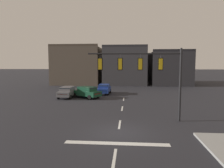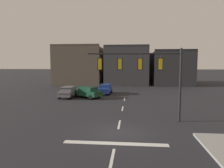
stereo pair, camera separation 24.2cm
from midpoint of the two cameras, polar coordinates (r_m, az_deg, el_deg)
name	(u,v)px [view 2 (the right image)]	position (r m, az deg, el deg)	size (l,w,h in m)	color
ground_plane	(118,133)	(14.81, 2.03, -13.40)	(400.00, 400.00, 0.00)	#232328
stop_bar_paint	(115,143)	(12.94, 1.48, -16.23)	(6.40, 0.50, 0.01)	silver
lane_centreline	(119,124)	(16.71, 2.45, -11.18)	(0.16, 26.40, 0.01)	silver
signal_mast_near_side	(147,69)	(17.29, 10.06, 4.05)	(7.79, 0.62, 6.16)	black
car_lot_nearside	(69,92)	(30.38, -11.75, -2.11)	(2.03, 4.50, 1.61)	slate
car_lot_middle	(105,89)	(33.32, -1.66, -1.34)	(1.96, 4.48, 1.61)	navy
car_lot_farside	(87,92)	(29.67, -6.62, -2.21)	(4.68, 3.88, 1.61)	#143D28
building_row	(127,67)	(51.23, 4.30, 4.76)	(32.29, 13.80, 9.37)	brown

